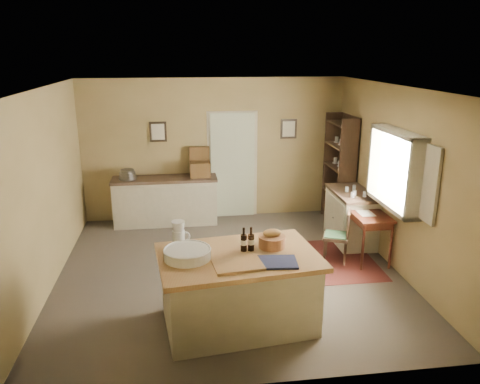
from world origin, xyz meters
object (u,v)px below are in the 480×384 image
object	(u,v)px
sideboard	(166,199)
right_cabinet	(351,216)
desk_chair	(336,237)
writing_desk	(368,219)
shelving_unit	(342,170)
work_island	(238,288)

from	to	relation	value
sideboard	right_cabinet	bearing A→B (deg)	-22.78
right_cabinet	sideboard	bearing A→B (deg)	157.22
desk_chair	right_cabinet	xyz separation A→B (m)	(0.51, 0.72, 0.05)
writing_desk	shelving_unit	world-z (taller)	shelving_unit
sideboard	right_cabinet	world-z (taller)	sideboard
writing_desk	shelving_unit	size ratio (longest dim) A/B	0.41
right_cabinet	desk_chair	bearing A→B (deg)	-125.12
writing_desk	desk_chair	world-z (taller)	writing_desk
sideboard	shelving_unit	xyz separation A→B (m)	(3.31, -0.32, 0.54)
sideboard	work_island	bearing A→B (deg)	-75.93
sideboard	writing_desk	world-z (taller)	sideboard
right_cabinet	writing_desk	bearing A→B (deg)	-89.99
work_island	sideboard	xyz separation A→B (m)	(-0.90, 3.60, -0.00)
shelving_unit	sideboard	bearing A→B (deg)	174.49
shelving_unit	desk_chair	bearing A→B (deg)	-110.94
work_island	desk_chair	xyz separation A→B (m)	(1.75, 1.56, -0.08)
work_island	right_cabinet	bearing A→B (deg)	38.54
desk_chair	shelving_unit	xyz separation A→B (m)	(0.66, 1.73, 0.62)
work_island	sideboard	distance (m)	3.71
work_island	writing_desk	xyz separation A→B (m)	(2.25, 1.56, 0.18)
desk_chair	shelving_unit	size ratio (longest dim) A/B	0.40
sideboard	shelving_unit	distance (m)	3.37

